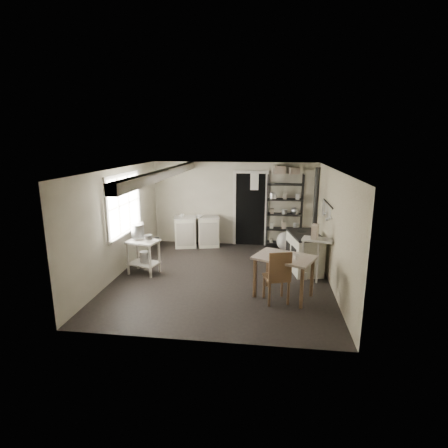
# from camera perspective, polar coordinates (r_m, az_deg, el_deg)

# --- Properties ---
(floor) EXTENTS (5.00, 5.00, 0.00)m
(floor) POSITION_cam_1_polar(r_m,az_deg,el_deg) (7.62, -0.29, -8.60)
(floor) COLOR black
(floor) RESTS_ON ground
(ceiling) EXTENTS (5.00, 5.00, 0.00)m
(ceiling) POSITION_cam_1_polar(r_m,az_deg,el_deg) (7.08, -0.32, 8.92)
(ceiling) COLOR beige
(ceiling) RESTS_ON wall_back
(wall_back) EXTENTS (4.50, 0.02, 2.30)m
(wall_back) POSITION_cam_1_polar(r_m,az_deg,el_deg) (9.69, 1.68, 3.29)
(wall_back) COLOR #BDB6A1
(wall_back) RESTS_ON ground
(wall_front) EXTENTS (4.50, 0.02, 2.30)m
(wall_front) POSITION_cam_1_polar(r_m,az_deg,el_deg) (4.90, -4.25, -7.01)
(wall_front) COLOR #BDB6A1
(wall_front) RESTS_ON ground
(wall_left) EXTENTS (0.02, 5.00, 2.30)m
(wall_left) POSITION_cam_1_polar(r_m,az_deg,el_deg) (7.88, -16.75, 0.34)
(wall_left) COLOR #BDB6A1
(wall_left) RESTS_ON ground
(wall_right) EXTENTS (0.02, 5.00, 2.30)m
(wall_right) POSITION_cam_1_polar(r_m,az_deg,el_deg) (7.32, 17.44, -0.69)
(wall_right) COLOR #BDB6A1
(wall_right) RESTS_ON ground
(window) EXTENTS (0.12, 1.76, 1.28)m
(window) POSITION_cam_1_polar(r_m,az_deg,el_deg) (7.98, -16.14, 3.11)
(window) COLOR beige
(window) RESTS_ON wall_left
(doorway) EXTENTS (0.96, 0.10, 2.08)m
(doorway) POSITION_cam_1_polar(r_m,az_deg,el_deg) (9.66, 4.31, 2.32)
(doorway) COLOR beige
(doorway) RESTS_ON ground
(ceiling_beam) EXTENTS (0.18, 5.00, 0.18)m
(ceiling_beam) POSITION_cam_1_polar(r_m,az_deg,el_deg) (7.35, -9.73, 8.11)
(ceiling_beam) COLOR beige
(ceiling_beam) RESTS_ON ceiling
(wallpaper_panel) EXTENTS (0.01, 5.00, 2.30)m
(wallpaper_panel) POSITION_cam_1_polar(r_m,az_deg,el_deg) (7.31, 17.36, -0.69)
(wallpaper_panel) COLOR #BDB59A
(wallpaper_panel) RESTS_ON wall_right
(utensil_rail) EXTENTS (0.06, 1.20, 0.44)m
(utensil_rail) POSITION_cam_1_polar(r_m,az_deg,el_deg) (7.81, 16.48, 3.24)
(utensil_rail) COLOR silver
(utensil_rail) RESTS_ON wall_right
(prep_table) EXTENTS (0.74, 0.60, 0.75)m
(prep_table) POSITION_cam_1_polar(r_m,az_deg,el_deg) (7.88, -13.00, -5.10)
(prep_table) COLOR beige
(prep_table) RESTS_ON ground
(stockpot) EXTENTS (0.32, 0.32, 0.30)m
(stockpot) POSITION_cam_1_polar(r_m,az_deg,el_deg) (7.83, -13.91, -1.14)
(stockpot) COLOR silver
(stockpot) RESTS_ON prep_table
(saucepan) EXTENTS (0.22, 0.22, 0.10)m
(saucepan) POSITION_cam_1_polar(r_m,az_deg,el_deg) (7.64, -12.27, -2.12)
(saucepan) COLOR silver
(saucepan) RESTS_ON prep_table
(bucket) EXTENTS (0.23, 0.23, 0.23)m
(bucket) POSITION_cam_1_polar(r_m,az_deg,el_deg) (7.87, -12.82, -5.22)
(bucket) COLOR silver
(bucket) RESTS_ON prep_table
(base_cabinets) EXTENTS (1.36, 0.81, 0.83)m
(base_cabinets) POSITION_cam_1_polar(r_m,az_deg,el_deg) (9.66, -4.43, -0.97)
(base_cabinets) COLOR silver
(base_cabinets) RESTS_ON ground
(mixing_bowl) EXTENTS (0.35, 0.35, 0.07)m
(mixing_bowl) POSITION_cam_1_polar(r_m,az_deg,el_deg) (9.47, -4.12, 1.83)
(mixing_bowl) COLOR silver
(mixing_bowl) RESTS_ON base_cabinets
(counter_cup) EXTENTS (0.14, 0.14, 0.09)m
(counter_cup) POSITION_cam_1_polar(r_m,az_deg,el_deg) (9.53, -6.83, 1.89)
(counter_cup) COLOR silver
(counter_cup) RESTS_ON base_cabinets
(shelf_rack) EXTENTS (0.95, 0.37, 2.01)m
(shelf_rack) POSITION_cam_1_polar(r_m,az_deg,el_deg) (9.50, 9.80, 1.66)
(shelf_rack) COLOR black
(shelf_rack) RESTS_ON ground
(shelf_jar) EXTENTS (0.10, 0.10, 0.18)m
(shelf_jar) POSITION_cam_1_polar(r_m,az_deg,el_deg) (9.41, 8.27, 4.14)
(shelf_jar) COLOR silver
(shelf_jar) RESTS_ON shelf_rack
(storage_box_a) EXTENTS (0.33, 0.30, 0.20)m
(storage_box_a) POSITION_cam_1_polar(r_m,az_deg,el_deg) (9.36, 9.00, 8.09)
(storage_box_a) COLOR beige
(storage_box_a) RESTS_ON shelf_rack
(storage_box_b) EXTENTS (0.33, 0.31, 0.17)m
(storage_box_b) POSITION_cam_1_polar(r_m,az_deg,el_deg) (9.37, 11.29, 7.88)
(storage_box_b) COLOR beige
(storage_box_b) RESTS_ON shelf_rack
(stove) EXTENTS (0.81, 1.19, 0.85)m
(stove) POSITION_cam_1_polar(r_m,az_deg,el_deg) (8.04, 12.98, -4.41)
(stove) COLOR silver
(stove) RESTS_ON ground
(stovepipe) EXTENTS (0.12, 0.12, 1.45)m
(stovepipe) POSITION_cam_1_polar(r_m,az_deg,el_deg) (8.28, 14.81, 4.19)
(stovepipe) COLOR black
(stovepipe) RESTS_ON stove
(side_ledge) EXTENTS (0.68, 0.48, 0.95)m
(side_ledge) POSITION_cam_1_polar(r_m,az_deg,el_deg) (7.41, 14.84, -6.16)
(side_ledge) COLOR beige
(side_ledge) RESTS_ON ground
(oats_box) EXTENTS (0.17, 0.22, 0.29)m
(oats_box) POSITION_cam_1_polar(r_m,az_deg,el_deg) (7.21, 14.58, -1.85)
(oats_box) COLOR beige
(oats_box) RESTS_ON side_ledge
(work_table) EXTENTS (1.25, 1.09, 0.79)m
(work_table) POSITION_cam_1_polar(r_m,az_deg,el_deg) (6.66, 9.69, -8.61)
(work_table) COLOR beige
(work_table) RESTS_ON ground
(table_cup) EXTENTS (0.11, 0.11, 0.09)m
(table_cup) POSITION_cam_1_polar(r_m,az_deg,el_deg) (6.39, 11.76, -5.58)
(table_cup) COLOR silver
(table_cup) RESTS_ON work_table
(chair) EXTENTS (0.52, 0.53, 0.99)m
(chair) POSITION_cam_1_polar(r_m,az_deg,el_deg) (6.42, 8.54, -8.43)
(chair) COLOR brown
(chair) RESTS_ON ground
(flour_sack) EXTENTS (0.48, 0.44, 0.50)m
(flour_sack) POSITION_cam_1_polar(r_m,az_deg,el_deg) (9.46, 9.84, -2.83)
(flour_sack) COLOR white
(flour_sack) RESTS_ON ground
(floor_crock) EXTENTS (0.16, 0.16, 0.16)m
(floor_crock) POSITION_cam_1_polar(r_m,az_deg,el_deg) (7.67, 12.99, -8.19)
(floor_crock) COLOR silver
(floor_crock) RESTS_ON ground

